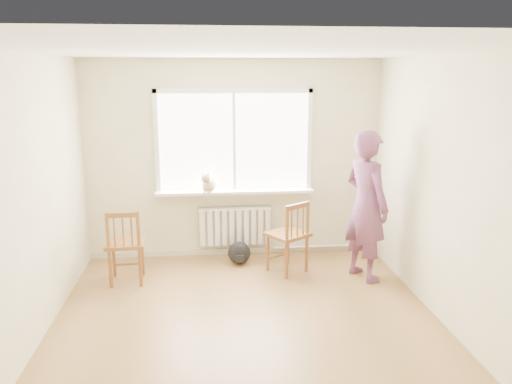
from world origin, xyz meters
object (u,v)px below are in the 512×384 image
object	(u,v)px
chair_right	(290,237)
backpack	(239,253)
person	(366,206)
cat	(208,183)
chair_left	(125,246)

from	to	relation	value
chair_right	backpack	xyz separation A→B (m)	(-0.63, 0.36, -0.32)
backpack	chair_right	bearing A→B (deg)	-29.89
person	cat	distance (m)	2.08
chair_right	cat	bearing A→B (deg)	-63.02
chair_left	person	size ratio (longest dim) A/B	0.50
cat	backpack	distance (m)	1.02
person	chair_left	bearing A→B (deg)	63.33
chair_left	backpack	size ratio (longest dim) A/B	3.04
chair_left	backpack	bearing A→B (deg)	-163.61
person	backpack	world-z (taller)	person
chair_left	backpack	xyz separation A→B (m)	(1.41, 0.49, -0.32)
chair_right	cat	world-z (taller)	cat
chair_left	chair_right	size ratio (longest dim) A/B	0.99
chair_left	chair_right	bearing A→B (deg)	-179.19
chair_left	cat	bearing A→B (deg)	-148.28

